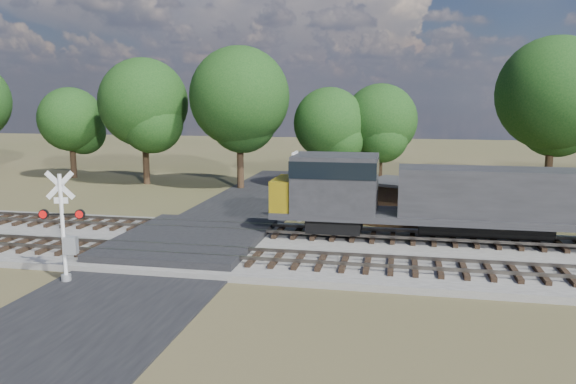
# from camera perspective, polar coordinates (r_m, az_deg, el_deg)

# --- Properties ---
(ground) EXTENTS (160.00, 160.00, 0.00)m
(ground) POSITION_cam_1_polar(r_m,az_deg,el_deg) (28.44, -10.21, -5.76)
(ground) COLOR #454625
(ground) RESTS_ON ground
(ballast_bed) EXTENTS (140.00, 10.00, 0.30)m
(ballast_bed) POSITION_cam_1_polar(r_m,az_deg,el_deg) (26.99, 10.50, -6.27)
(ballast_bed) COLOR gray
(ballast_bed) RESTS_ON ground
(road) EXTENTS (7.00, 60.00, 0.08)m
(road) POSITION_cam_1_polar(r_m,az_deg,el_deg) (28.43, -10.22, -5.68)
(road) COLOR black
(road) RESTS_ON ground
(crossing_panel) EXTENTS (7.00, 9.00, 0.62)m
(crossing_panel) POSITION_cam_1_polar(r_m,az_deg,el_deg) (28.81, -9.87, -4.90)
(crossing_panel) COLOR #262628
(crossing_panel) RESTS_ON ground
(track_near) EXTENTS (140.00, 2.60, 0.33)m
(track_near) POSITION_cam_1_polar(r_m,az_deg,el_deg) (25.51, -5.31, -6.46)
(track_near) COLOR black
(track_near) RESTS_ON ballast_bed
(track_far) EXTENTS (140.00, 2.60, 0.33)m
(track_far) POSITION_cam_1_polar(r_m,az_deg,el_deg) (30.18, -2.61, -3.91)
(track_far) COLOR black
(track_far) RESTS_ON ballast_bed
(crossing_signal_near) EXTENTS (1.84, 0.50, 4.60)m
(crossing_signal_near) POSITION_cam_1_polar(r_m,az_deg,el_deg) (24.32, -21.64, -4.26)
(crossing_signal_near) COLOR silver
(crossing_signal_near) RESTS_ON ground
(crossing_signal_far) EXTENTS (1.51, 0.33, 3.75)m
(crossing_signal_far) POSITION_cam_1_polar(r_m,az_deg,el_deg) (33.96, 1.01, -0.41)
(crossing_signal_far) COLOR silver
(crossing_signal_far) RESTS_ON ground
(equipment_shed) EXTENTS (4.93, 4.93, 2.58)m
(equipment_shed) POSITION_cam_1_polar(r_m,az_deg,el_deg) (34.17, 11.48, -0.97)
(equipment_shed) COLOR #3F241B
(equipment_shed) RESTS_ON ground
(treeline) EXTENTS (81.69, 11.66, 11.90)m
(treeline) POSITION_cam_1_polar(r_m,az_deg,el_deg) (45.09, 12.48, 8.82)
(treeline) COLOR black
(treeline) RESTS_ON ground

